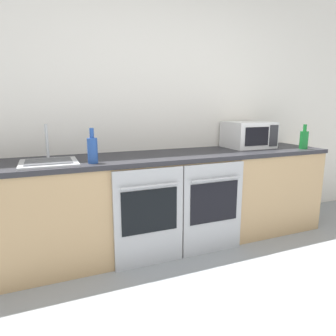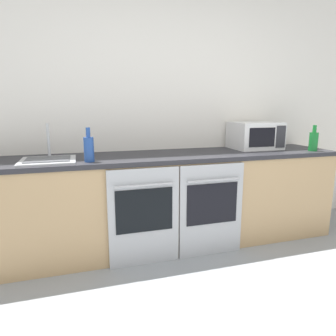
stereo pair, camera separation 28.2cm
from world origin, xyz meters
TOP-DOWN VIEW (x-y plane):
  - wall_back at (0.00, 2.20)m, footprint 10.00×0.06m
  - counter_back at (0.00, 1.84)m, footprint 3.33×0.68m
  - oven_left at (-0.32, 1.49)m, footprint 0.60×0.06m
  - oven_right at (0.29, 1.49)m, footprint 0.60×0.06m
  - microwave at (0.98, 1.95)m, footprint 0.48×0.40m
  - bottle_blue at (-0.73, 1.64)m, footprint 0.08×0.08m
  - bottle_green at (1.45, 1.63)m, footprint 0.09×0.09m
  - sink at (-1.05, 1.76)m, footprint 0.43×0.41m

SIDE VIEW (x-z plane):
  - oven_left at x=-0.32m, z-range 0.01..0.84m
  - oven_right at x=0.29m, z-range 0.01..0.84m
  - counter_back at x=0.00m, z-range 0.00..0.88m
  - sink at x=-1.05m, z-range 0.75..1.05m
  - bottle_green at x=1.45m, z-range 0.86..1.11m
  - bottle_blue at x=-0.73m, z-range 0.85..1.13m
  - microwave at x=0.98m, z-range 0.88..1.16m
  - wall_back at x=0.00m, z-range 0.00..2.60m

